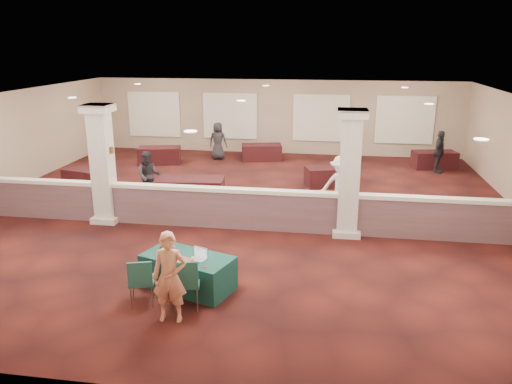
% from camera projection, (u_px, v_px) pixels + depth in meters
% --- Properties ---
extents(ground, '(16.00, 16.00, 0.00)m').
position_uv_depth(ground, '(242.00, 210.00, 14.68)').
color(ground, '#441511').
rests_on(ground, ground).
extents(wall_back, '(16.00, 0.04, 3.20)m').
position_uv_depth(wall_back, '(275.00, 117.00, 21.78)').
color(wall_back, gray).
rests_on(wall_back, ground).
extents(wall_front, '(16.00, 0.04, 3.20)m').
position_uv_depth(wall_front, '(132.00, 287.00, 6.65)').
color(wall_front, gray).
rests_on(wall_front, ground).
extents(ceiling, '(16.00, 16.00, 0.02)m').
position_uv_depth(ceiling, '(241.00, 100.00, 13.76)').
color(ceiling, white).
rests_on(ceiling, wall_back).
extents(partition_wall, '(15.60, 0.28, 1.10)m').
position_uv_depth(partition_wall, '(231.00, 208.00, 13.10)').
color(partition_wall, brown).
rests_on(partition_wall, ground).
extents(column_left, '(0.72, 0.72, 3.20)m').
position_uv_depth(column_left, '(102.00, 163.00, 13.31)').
color(column_left, beige).
rests_on(column_left, ground).
extents(column_right, '(0.72, 0.72, 3.20)m').
position_uv_depth(column_right, '(349.00, 173.00, 12.34)').
color(column_right, beige).
rests_on(column_right, ground).
extents(sconce_left, '(0.12, 0.12, 0.18)m').
position_uv_depth(sconce_left, '(91.00, 149.00, 13.24)').
color(sconce_left, brown).
rests_on(sconce_left, column_left).
extents(sconce_right, '(0.12, 0.12, 0.18)m').
position_uv_depth(sconce_right, '(111.00, 150.00, 13.16)').
color(sconce_right, brown).
rests_on(sconce_right, column_left).
extents(near_table, '(1.98, 1.43, 0.69)m').
position_uv_depth(near_table, '(188.00, 272.00, 9.94)').
color(near_table, '#0E3332').
rests_on(near_table, ground).
extents(conf_chair_main, '(0.60, 0.60, 1.00)m').
position_uv_depth(conf_chair_main, '(186.00, 280.00, 9.07)').
color(conf_chair_main, '#1C5450').
rests_on(conf_chair_main, ground).
extents(conf_chair_side, '(0.58, 0.58, 0.93)m').
position_uv_depth(conf_chair_side, '(141.00, 278.00, 9.22)').
color(conf_chair_side, '#1C5450').
rests_on(conf_chair_side, ground).
extents(woman, '(0.63, 0.45, 1.65)m').
position_uv_depth(woman, '(170.00, 277.00, 8.65)').
color(woman, tan).
rests_on(woman, ground).
extents(far_table_front_left, '(1.80, 1.22, 0.67)m').
position_uv_depth(far_table_front_left, '(89.00, 179.00, 16.73)').
color(far_table_front_left, black).
rests_on(far_table_front_left, ground).
extents(far_table_front_center, '(2.10, 1.21, 0.81)m').
position_uv_depth(far_table_front_center, '(190.00, 191.00, 15.09)').
color(far_table_front_center, black).
rests_on(far_table_front_center, ground).
extents(far_table_front_right, '(1.78, 1.28, 0.65)m').
position_uv_depth(far_table_front_right, '(330.00, 177.00, 17.05)').
color(far_table_front_right, black).
rests_on(far_table_front_right, ground).
extents(far_table_back_left, '(1.80, 1.17, 0.67)m').
position_uv_depth(far_table_back_left, '(160.00, 155.00, 20.20)').
color(far_table_back_left, black).
rests_on(far_table_back_left, ground).
extents(far_table_back_center, '(1.77, 1.15, 0.66)m').
position_uv_depth(far_table_back_center, '(262.00, 152.00, 20.79)').
color(far_table_back_center, black).
rests_on(far_table_back_center, ground).
extents(far_table_back_right, '(1.76, 1.12, 0.66)m').
position_uv_depth(far_table_back_right, '(434.00, 160.00, 19.46)').
color(far_table_back_right, black).
rests_on(far_table_back_right, ground).
extents(attendee_a, '(0.82, 0.60, 1.53)m').
position_uv_depth(attendee_a, '(149.00, 176.00, 15.45)').
color(attendee_a, black).
rests_on(attendee_a, ground).
extents(attendee_b, '(1.17, 0.68, 1.72)m').
position_uv_depth(attendee_b, '(341.00, 186.00, 14.01)').
color(attendee_b, silver).
rests_on(attendee_b, ground).
extents(attendee_c, '(0.80, 1.04, 1.60)m').
position_uv_depth(attendee_c, '(439.00, 152.00, 18.61)').
color(attendee_c, black).
rests_on(attendee_c, ground).
extents(attendee_d, '(0.79, 0.47, 1.56)m').
position_uv_depth(attendee_d, '(218.00, 141.00, 20.81)').
color(attendee_d, black).
rests_on(attendee_d, ground).
extents(laptop_base, '(0.36, 0.31, 0.02)m').
position_uv_depth(laptop_base, '(198.00, 259.00, 9.67)').
color(laptop_base, silver).
rests_on(laptop_base, near_table).
extents(laptop_screen, '(0.30, 0.11, 0.21)m').
position_uv_depth(laptop_screen, '(201.00, 252.00, 9.73)').
color(laptop_screen, silver).
rests_on(laptop_screen, near_table).
extents(screen_glow, '(0.27, 0.10, 0.18)m').
position_uv_depth(screen_glow, '(201.00, 253.00, 9.73)').
color(screen_glow, silver).
rests_on(screen_glow, near_table).
extents(knitting, '(0.45, 0.39, 0.03)m').
position_uv_depth(knitting, '(182.00, 260.00, 9.61)').
color(knitting, '#C04F1E').
rests_on(knitting, near_table).
extents(yarn_cream, '(0.10, 0.10, 0.10)m').
position_uv_depth(yarn_cream, '(163.00, 250.00, 9.98)').
color(yarn_cream, beige).
rests_on(yarn_cream, near_table).
extents(yarn_red, '(0.09, 0.09, 0.09)m').
position_uv_depth(yarn_red, '(162.00, 247.00, 10.16)').
color(yarn_red, maroon).
rests_on(yarn_red, near_table).
extents(yarn_grey, '(0.10, 0.10, 0.10)m').
position_uv_depth(yarn_grey, '(174.00, 248.00, 10.11)').
color(yarn_grey, '#4F4E53').
rests_on(yarn_grey, near_table).
extents(scissors, '(0.12, 0.06, 0.01)m').
position_uv_depth(scissors, '(206.00, 267.00, 9.34)').
color(scissors, red).
rests_on(scissors, near_table).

